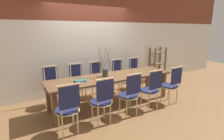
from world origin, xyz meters
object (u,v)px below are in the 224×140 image
object	(u,v)px
vase_centerpiece	(105,72)
book_stack	(81,81)
shelving_rack	(157,64)
chair_far_center	(98,78)
dining_table	(112,79)
chair_near_center	(130,93)

from	to	relation	value
vase_centerpiece	book_stack	world-z (taller)	vase_centerpiece
book_stack	shelving_rack	size ratio (longest dim) A/B	0.23
shelving_rack	chair_far_center	bearing A→B (deg)	-173.16
chair_far_center	book_stack	distance (m)	1.16
dining_table	shelving_rack	world-z (taller)	shelving_rack
chair_near_center	vase_centerpiece	xyz separation A→B (m)	(-0.17, 0.78, 0.33)
shelving_rack	vase_centerpiece	bearing A→B (deg)	-160.35
book_stack	vase_centerpiece	bearing A→B (deg)	12.70
chair_near_center	vase_centerpiece	bearing A→B (deg)	102.23
vase_centerpiece	book_stack	bearing A→B (deg)	-167.30
chair_far_center	vase_centerpiece	size ratio (longest dim) A/B	1.40
chair_near_center	shelving_rack	xyz separation A→B (m)	(2.53, 1.75, 0.08)
dining_table	chair_far_center	xyz separation A→B (m)	(-0.04, 0.72, -0.13)
chair_far_center	vase_centerpiece	world-z (taller)	vase_centerpiece
chair_near_center	book_stack	bearing A→B (deg)	143.44
vase_centerpiece	shelving_rack	bearing A→B (deg)	19.65
chair_near_center	vase_centerpiece	size ratio (longest dim) A/B	1.40
chair_far_center	shelving_rack	xyz separation A→B (m)	(2.59, 0.31, 0.08)
chair_far_center	book_stack	bearing A→B (deg)	45.39
book_stack	shelving_rack	xyz separation A→B (m)	(3.38, 1.12, -0.15)
dining_table	chair_near_center	distance (m)	0.73
dining_table	shelving_rack	xyz separation A→B (m)	(2.55, 1.03, -0.05)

